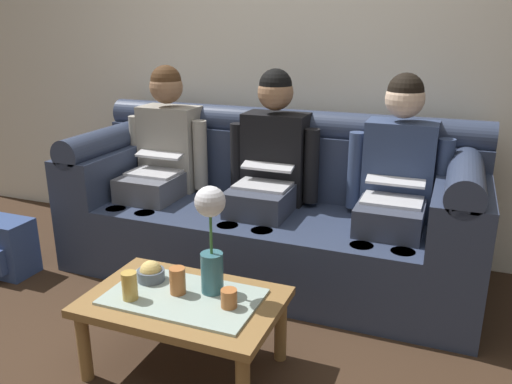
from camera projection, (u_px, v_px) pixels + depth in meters
The scene contains 13 objects.
ground_plane at pixel (175, 382), 2.22m from camera, with size 14.00×14.00×0.00m, color #382619.
back_wall_patterned at pixel (299, 26), 3.27m from camera, with size 6.00×0.12×2.90m, color silver.
couch at pixel (269, 213), 3.14m from camera, with size 2.42×0.88×0.96m.
person_left at pixel (162, 156), 3.30m from camera, with size 0.56×0.67×1.22m.
person_middle at pixel (269, 167), 3.04m from camera, with size 0.56×0.67×1.22m.
person_right at pixel (396, 180), 2.79m from camera, with size 0.56×0.67×1.22m.
coffee_table at pixel (184, 307), 2.21m from camera, with size 0.83×0.54×0.36m.
flower_vase at pixel (211, 234), 2.14m from camera, with size 0.13×0.13×0.48m.
snack_bowl at pixel (151, 273), 2.32m from camera, with size 0.12×0.12×0.10m.
cup_near_left at pixel (130, 286), 2.15m from camera, with size 0.07×0.07×0.12m, color gold.
cup_near_right at pixel (229, 298), 2.10m from camera, with size 0.07×0.07×0.08m, color #B26633.
cup_far_center at pixel (178, 281), 2.20m from camera, with size 0.07×0.07×0.12m, color #B26633.
backpack_left at pixel (3, 247), 3.14m from camera, with size 0.36×0.26×0.35m.
Camera 1 is at (1.00, -1.60, 1.46)m, focal length 36.24 mm.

